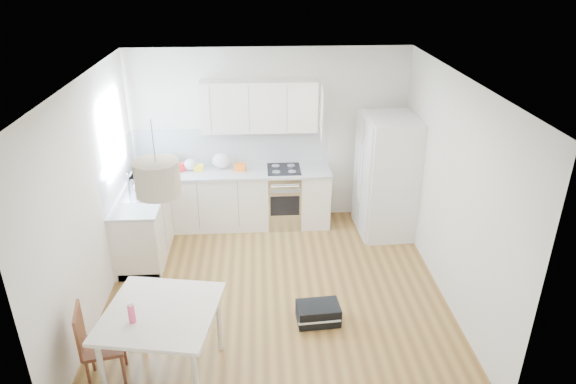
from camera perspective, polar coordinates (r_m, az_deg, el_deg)
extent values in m
plane|color=brown|center=(6.68, -1.38, -10.84)|extent=(4.20, 4.20, 0.00)
plane|color=white|center=(5.54, -1.67, 12.38)|extent=(4.20, 4.20, 0.00)
plane|color=silver|center=(7.94, -2.04, 6.19)|extent=(4.20, 0.00, 4.20)
plane|color=silver|center=(6.29, -20.99, -0.79)|extent=(0.00, 4.20, 4.20)
plane|color=silver|center=(6.40, 17.64, 0.17)|extent=(0.00, 4.20, 4.20)
cube|color=#BFE0F9|center=(7.17, -18.90, 6.11)|extent=(0.02, 1.00, 1.00)
cube|color=white|center=(8.02, -6.18, -0.79)|extent=(3.00, 0.60, 0.88)
cube|color=white|center=(7.65, -15.38, -2.96)|extent=(0.60, 1.80, 0.88)
cube|color=#ACAEB1|center=(7.83, -6.33, 2.24)|extent=(3.02, 0.64, 0.04)
cube|color=#ACAEB1|center=(7.45, -15.78, 0.17)|extent=(0.64, 1.82, 0.04)
cube|color=silver|center=(7.99, -6.35, 5.11)|extent=(3.00, 0.01, 0.58)
cube|color=silver|center=(7.40, -18.28, 2.29)|extent=(0.01, 1.80, 0.58)
cube|color=white|center=(7.63, -3.21, 9.51)|extent=(1.70, 0.32, 0.75)
cube|color=beige|center=(5.17, -13.99, -12.85)|extent=(1.21, 1.21, 0.04)
cylinder|color=white|center=(5.29, -19.88, -18.60)|extent=(0.05, 0.05, 0.78)
cylinder|color=white|center=(5.01, -10.19, -20.20)|extent=(0.05, 0.05, 0.78)
cylinder|color=white|center=(5.89, -16.26, -12.93)|extent=(0.05, 0.05, 0.78)
cylinder|color=white|center=(5.63, -7.70, -13.96)|extent=(0.05, 0.05, 0.78)
cylinder|color=#DB3D64|center=(5.03, -17.02, -12.65)|extent=(0.07, 0.07, 0.22)
cube|color=black|center=(6.14, 3.37, -13.30)|extent=(0.51, 0.36, 0.23)
cylinder|color=beige|center=(4.49, -14.31, 1.49)|extent=(0.44, 0.44, 0.30)
ellipsoid|color=white|center=(7.95, -13.27, 3.25)|extent=(0.29, 0.25, 0.27)
ellipsoid|color=white|center=(7.89, -10.75, 3.02)|extent=(0.21, 0.17, 0.18)
ellipsoid|color=white|center=(7.88, -7.42, 3.46)|extent=(0.27, 0.23, 0.24)
ellipsoid|color=white|center=(7.58, -15.37, 1.68)|extent=(0.22, 0.19, 0.20)
ellipsoid|color=white|center=(7.18, -15.74, 0.49)|extent=(0.27, 0.23, 0.25)
cube|color=orange|center=(7.79, -5.37, 2.79)|extent=(0.18, 0.13, 0.11)
cube|color=yellow|center=(7.87, -9.88, 2.68)|extent=(0.14, 0.09, 0.10)
cube|color=red|center=(7.89, -12.02, 2.63)|extent=(0.19, 0.19, 0.11)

